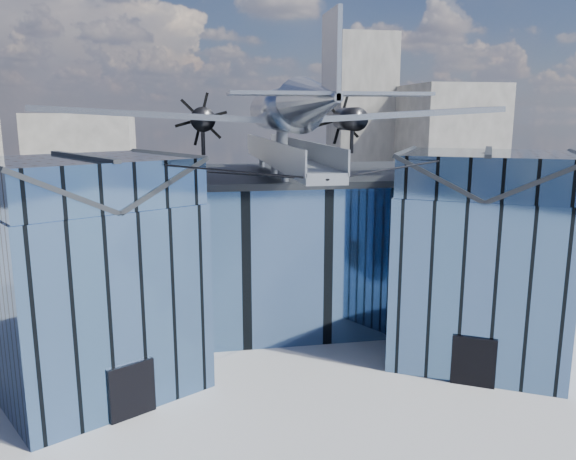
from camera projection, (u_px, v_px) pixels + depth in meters
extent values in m
plane|color=gray|center=(294.00, 361.00, 31.82)|extent=(120.00, 120.00, 0.00)
cube|color=#486994|center=(270.00, 245.00, 39.54)|extent=(28.00, 14.00, 9.50)
cube|color=#25282C|center=(270.00, 174.00, 38.55)|extent=(28.00, 14.00, 0.40)
cube|color=#486994|center=(93.00, 297.00, 28.06)|extent=(11.79, 11.43, 9.50)
cube|color=#486994|center=(84.00, 181.00, 26.89)|extent=(11.56, 11.20, 2.20)
cube|color=#25282C|center=(35.00, 184.00, 25.46)|extent=(7.98, 9.23, 2.40)
cube|color=#25282C|center=(128.00, 177.00, 28.31)|extent=(7.98, 9.23, 2.40)
cube|color=#25282C|center=(82.00, 157.00, 26.66)|extent=(4.30, 7.10, 0.18)
cube|color=black|center=(132.00, 390.00, 25.72)|extent=(2.03, 1.32, 2.60)
cube|color=black|center=(173.00, 280.00, 30.91)|extent=(0.34, 0.34, 9.50)
cube|color=#486994|center=(480.00, 276.00, 31.75)|extent=(11.79, 11.43, 9.50)
cube|color=#486994|center=(487.00, 173.00, 30.58)|extent=(11.56, 11.20, 2.20)
cube|color=#25282C|center=(444.00, 172.00, 31.33)|extent=(7.98, 9.23, 2.40)
cube|color=#25282C|center=(532.00, 174.00, 29.84)|extent=(7.98, 9.23, 2.40)
cube|color=#25282C|center=(489.00, 152.00, 30.35)|extent=(4.30, 7.10, 0.18)
cube|color=black|center=(473.00, 362.00, 28.70)|extent=(2.03, 1.32, 2.60)
cube|color=black|center=(400.00, 269.00, 33.23)|extent=(0.34, 0.34, 9.50)
cube|color=gray|center=(283.00, 160.00, 32.97)|extent=(1.80, 21.00, 0.50)
cube|color=gray|center=(268.00, 149.00, 32.68)|extent=(0.08, 21.00, 1.10)
cube|color=gray|center=(298.00, 149.00, 33.00)|extent=(0.08, 21.00, 1.10)
cylinder|color=gray|center=(262.00, 159.00, 42.27)|extent=(0.44, 0.44, 1.35)
cylinder|color=gray|center=(274.00, 166.00, 36.48)|extent=(0.44, 0.44, 1.35)
cylinder|color=gray|center=(285.00, 172.00, 32.63)|extent=(0.44, 0.44, 1.35)
cylinder|color=gray|center=(282.00, 143.00, 33.27)|extent=(0.70, 0.70, 1.40)
cylinder|color=black|center=(196.00, 168.00, 24.76)|extent=(10.55, 6.08, 0.69)
cylinder|color=black|center=(419.00, 164.00, 26.61)|extent=(10.55, 6.08, 0.69)
cylinder|color=black|center=(236.00, 174.00, 30.63)|extent=(6.09, 17.04, 1.19)
cylinder|color=black|center=(342.00, 172.00, 31.68)|extent=(6.09, 17.04, 1.19)
cylinder|color=#A3A8B0|center=(282.00, 110.00, 32.88)|extent=(2.50, 11.00, 2.50)
sphere|color=#A3A8B0|center=(268.00, 111.00, 38.18)|extent=(2.50, 2.50, 2.50)
cube|color=black|center=(270.00, 100.00, 37.08)|extent=(1.60, 1.40, 0.50)
cone|color=#A3A8B0|center=(317.00, 101.00, 24.14)|extent=(2.50, 7.00, 2.50)
cube|color=#A3A8B0|center=(331.00, 56.00, 21.60)|extent=(0.18, 2.40, 3.40)
cube|color=#A3A8B0|center=(330.00, 94.00, 21.98)|extent=(8.00, 1.80, 0.14)
cube|color=#A3A8B0|center=(161.00, 115.00, 32.67)|extent=(14.00, 3.20, 1.08)
cylinder|color=black|center=(202.00, 119.00, 33.72)|extent=(1.44, 3.20, 1.44)
cone|color=black|center=(201.00, 119.00, 35.45)|extent=(0.70, 0.70, 0.70)
cube|color=black|center=(201.00, 119.00, 35.60)|extent=(1.05, 0.06, 3.33)
cube|color=black|center=(201.00, 119.00, 35.60)|extent=(2.53, 0.06, 2.53)
cube|color=black|center=(201.00, 119.00, 35.60)|extent=(3.33, 0.06, 1.05)
cylinder|color=black|center=(203.00, 140.00, 33.38)|extent=(0.24, 0.24, 1.75)
cube|color=#A3A8B0|center=(389.00, 115.00, 35.13)|extent=(14.00, 3.20, 1.08)
cylinder|color=black|center=(349.00, 119.00, 35.34)|extent=(1.44, 3.20, 1.44)
cone|color=black|center=(342.00, 119.00, 37.07)|extent=(0.70, 0.70, 0.70)
cube|color=black|center=(341.00, 119.00, 37.22)|extent=(1.05, 0.06, 3.33)
cube|color=black|center=(341.00, 119.00, 37.22)|extent=(2.53, 0.06, 2.53)
cube|color=black|center=(341.00, 119.00, 37.22)|extent=(3.33, 0.06, 1.05)
cylinder|color=black|center=(352.00, 139.00, 35.00)|extent=(0.24, 0.24, 1.75)
cube|color=gray|center=(447.00, 148.00, 81.92)|extent=(12.00, 14.00, 18.00)
cube|color=gray|center=(83.00, 163.00, 79.91)|extent=(14.00, 10.00, 14.00)
cube|color=gray|center=(361.00, 120.00, 89.00)|extent=(9.00, 9.00, 26.00)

